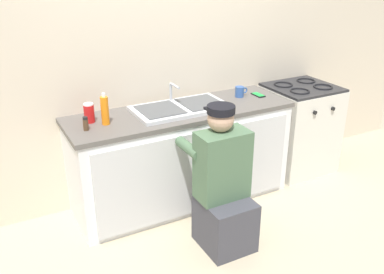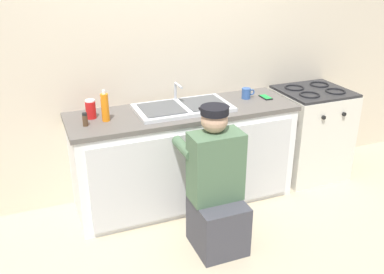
{
  "view_description": "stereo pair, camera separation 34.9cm",
  "coord_description": "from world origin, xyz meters",
  "px_view_note": "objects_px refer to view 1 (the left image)",
  "views": [
    {
      "loc": [
        -1.51,
        -2.73,
        2.08
      ],
      "look_at": [
        0.0,
        0.1,
        0.69
      ],
      "focal_mm": 40.0,
      "sensor_mm": 36.0,
      "label": 1
    },
    {
      "loc": [
        -1.19,
        -2.87,
        2.08
      ],
      "look_at": [
        0.0,
        0.1,
        0.69
      ],
      "focal_mm": 40.0,
      "sensor_mm": 36.0,
      "label": 2
    }
  ],
  "objects_px": {
    "plumber_person": "(223,190)",
    "coffee_mug": "(240,92)",
    "soap_bottle_orange": "(105,110)",
    "spice_bottle_pepper": "(86,124)",
    "cell_phone": "(258,95)",
    "soda_cup_red": "(89,113)",
    "sink_double_basin": "(181,108)",
    "stove_range": "(298,128)"
  },
  "relations": [
    {
      "from": "plumber_person",
      "to": "coffee_mug",
      "type": "height_order",
      "value": "plumber_person"
    },
    {
      "from": "soap_bottle_orange",
      "to": "spice_bottle_pepper",
      "type": "xyz_separation_m",
      "value": [
        -0.17,
        -0.05,
        -0.06
      ]
    },
    {
      "from": "plumber_person",
      "to": "coffee_mug",
      "type": "xyz_separation_m",
      "value": [
        0.65,
        0.78,
        0.45
      ]
    },
    {
      "from": "plumber_person",
      "to": "cell_phone",
      "type": "distance_m",
      "value": 1.17
    },
    {
      "from": "cell_phone",
      "to": "soda_cup_red",
      "type": "relative_size",
      "value": 0.92
    },
    {
      "from": "sink_double_basin",
      "to": "plumber_person",
      "type": "distance_m",
      "value": 0.83
    },
    {
      "from": "sink_double_basin",
      "to": "plumber_person",
      "type": "bearing_deg",
      "value": -91.09
    },
    {
      "from": "cell_phone",
      "to": "coffee_mug",
      "type": "bearing_deg",
      "value": 162.96
    },
    {
      "from": "stove_range",
      "to": "plumber_person",
      "type": "xyz_separation_m",
      "value": [
        -1.34,
        -0.71,
        0.02
      ]
    },
    {
      "from": "soda_cup_red",
      "to": "spice_bottle_pepper",
      "type": "bearing_deg",
      "value": -115.06
    },
    {
      "from": "sink_double_basin",
      "to": "soap_bottle_orange",
      "type": "relative_size",
      "value": 3.2
    },
    {
      "from": "sink_double_basin",
      "to": "soap_bottle_orange",
      "type": "xyz_separation_m",
      "value": [
        -0.65,
        -0.02,
        0.09
      ]
    },
    {
      "from": "plumber_person",
      "to": "soap_bottle_orange",
      "type": "relative_size",
      "value": 4.42
    },
    {
      "from": "cell_phone",
      "to": "sink_double_basin",
      "type": "bearing_deg",
      "value": -179.36
    },
    {
      "from": "stove_range",
      "to": "sink_double_basin",
      "type": "bearing_deg",
      "value": 179.91
    },
    {
      "from": "plumber_person",
      "to": "soda_cup_red",
      "type": "height_order",
      "value": "plumber_person"
    },
    {
      "from": "cell_phone",
      "to": "stove_range",
      "type": "bearing_deg",
      "value": -1.22
    },
    {
      "from": "coffee_mug",
      "to": "soda_cup_red",
      "type": "height_order",
      "value": "soda_cup_red"
    },
    {
      "from": "cell_phone",
      "to": "soap_bottle_orange",
      "type": "distance_m",
      "value": 1.46
    },
    {
      "from": "sink_double_basin",
      "to": "cell_phone",
      "type": "distance_m",
      "value": 0.81
    },
    {
      "from": "stove_range",
      "to": "soda_cup_red",
      "type": "relative_size",
      "value": 5.89
    },
    {
      "from": "sink_double_basin",
      "to": "soap_bottle_orange",
      "type": "bearing_deg",
      "value": -177.93
    },
    {
      "from": "soap_bottle_orange",
      "to": "stove_range",
      "type": "bearing_deg",
      "value": 0.62
    },
    {
      "from": "stove_range",
      "to": "soda_cup_red",
      "type": "bearing_deg",
      "value": 177.77
    },
    {
      "from": "coffee_mug",
      "to": "stove_range",
      "type": "bearing_deg",
      "value": -5.21
    },
    {
      "from": "sink_double_basin",
      "to": "plumber_person",
      "type": "height_order",
      "value": "plumber_person"
    },
    {
      "from": "stove_range",
      "to": "soda_cup_red",
      "type": "xyz_separation_m",
      "value": [
        -2.08,
        0.08,
        0.5
      ]
    },
    {
      "from": "sink_double_basin",
      "to": "stove_range",
      "type": "bearing_deg",
      "value": -0.09
    },
    {
      "from": "plumber_person",
      "to": "soap_bottle_orange",
      "type": "bearing_deg",
      "value": 132.81
    },
    {
      "from": "sink_double_basin",
      "to": "soda_cup_red",
      "type": "distance_m",
      "value": 0.76
    },
    {
      "from": "cell_phone",
      "to": "soda_cup_red",
      "type": "bearing_deg",
      "value": 177.43
    },
    {
      "from": "stove_range",
      "to": "cell_phone",
      "type": "xyz_separation_m",
      "value": [
        -0.53,
        0.01,
        0.43
      ]
    },
    {
      "from": "plumber_person",
      "to": "cell_phone",
      "type": "height_order",
      "value": "plumber_person"
    },
    {
      "from": "plumber_person",
      "to": "cell_phone",
      "type": "xyz_separation_m",
      "value": [
        0.82,
        0.72,
        0.41
      ]
    },
    {
      "from": "spice_bottle_pepper",
      "to": "cell_phone",
      "type": "bearing_deg",
      "value": 2.83
    },
    {
      "from": "plumber_person",
      "to": "soap_bottle_orange",
      "type": "distance_m",
      "value": 1.08
    },
    {
      "from": "spice_bottle_pepper",
      "to": "plumber_person",
      "type": "bearing_deg",
      "value": -38.59
    },
    {
      "from": "spice_bottle_pepper",
      "to": "soda_cup_red",
      "type": "bearing_deg",
      "value": 64.94
    },
    {
      "from": "coffee_mug",
      "to": "spice_bottle_pepper",
      "type": "xyz_separation_m",
      "value": [
        -1.46,
        -0.13,
        0.0
      ]
    },
    {
      "from": "stove_range",
      "to": "soap_bottle_orange",
      "type": "height_order",
      "value": "soap_bottle_orange"
    },
    {
      "from": "coffee_mug",
      "to": "soda_cup_red",
      "type": "xyz_separation_m",
      "value": [
        -1.39,
        0.02,
        0.03
      ]
    },
    {
      "from": "sink_double_basin",
      "to": "spice_bottle_pepper",
      "type": "bearing_deg",
      "value": -175.03
    }
  ]
}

